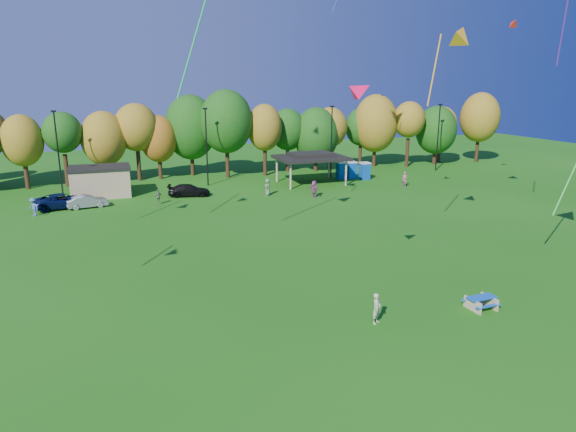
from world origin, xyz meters
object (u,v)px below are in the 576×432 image
object	(u,v)px
picnic_table	(481,302)
car_b	(87,201)
car_c	(63,201)
kite_flyer	(377,308)
porta_potties	(352,170)
car_d	(189,190)

from	to	relation	value
picnic_table	car_b	xyz separation A→B (m)	(-20.73, 31.92, 0.23)
car_c	kite_flyer	bearing A→B (deg)	-163.79
porta_potties	car_d	world-z (taller)	porta_potties
picnic_table	car_b	bearing A→B (deg)	120.27
kite_flyer	car_c	size ratio (longest dim) A/B	0.31
picnic_table	kite_flyer	world-z (taller)	kite_flyer
kite_flyer	picnic_table	bearing A→B (deg)	-37.94
car_b	car_d	distance (m)	10.43
picnic_table	car_b	distance (m)	38.07
picnic_table	car_c	distance (m)	39.82
picnic_table	kite_flyer	bearing A→B (deg)	173.67
porta_potties	car_d	size ratio (longest dim) A/B	0.84
porta_potties	picnic_table	xyz separation A→B (m)	(-10.75, -37.25, -0.69)
porta_potties	car_c	size ratio (longest dim) A/B	0.71
porta_potties	kite_flyer	xyz separation A→B (m)	(-16.98, -36.86, -0.29)
porta_potties	car_b	xyz separation A→B (m)	(-31.48, -5.33, -0.46)
porta_potties	kite_flyer	world-z (taller)	porta_potties
picnic_table	car_d	size ratio (longest dim) A/B	0.37
porta_potties	car_b	bearing A→B (deg)	-170.39
picnic_table	car_b	size ratio (longest dim) A/B	0.43
kite_flyer	car_b	distance (m)	34.71
car_d	car_c	bearing A→B (deg)	108.65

